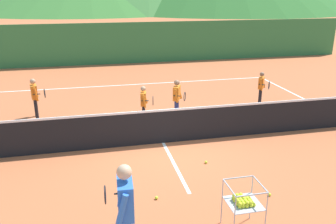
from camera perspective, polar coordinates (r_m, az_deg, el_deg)
ground_plane at (r=9.84m, az=-0.78°, el=-4.96°), size 120.00×120.00×0.00m
line_baseline_far at (r=15.86m, az=-5.64°, el=4.40°), size 12.29×0.08×0.01m
line_service_center at (r=9.83m, az=-0.78°, el=-4.94°), size 0.08×5.29×0.01m
tennis_net at (r=9.64m, az=-0.79°, el=-2.25°), size 12.69×0.08×1.05m
instructor at (r=5.50m, az=-6.90°, el=-14.49°), size 0.43×0.77×1.64m
student_0 at (r=12.27m, az=-20.55°, el=2.65°), size 0.51×0.58×1.31m
student_1 at (r=11.07m, az=-3.87°, el=1.77°), size 0.41×0.64×1.19m
student_2 at (r=11.39m, az=1.46°, el=2.62°), size 0.41×0.71×1.29m
student_3 at (r=13.32m, az=14.75°, el=4.20°), size 0.41×0.67×1.20m
ball_cart at (r=6.37m, az=11.95°, el=-13.79°), size 0.58×0.58×0.90m
tennis_ball_1 at (r=8.77m, az=6.10°, el=-7.99°), size 0.07×0.07×0.07m
tennis_ball_5 at (r=7.70m, az=-7.08°, el=-12.18°), size 0.07×0.07×0.07m
tennis_ball_6 at (r=7.38m, az=-1.86°, el=-13.56°), size 0.07×0.07×0.07m
tennis_ball_8 at (r=7.75m, az=15.93°, el=-12.59°), size 0.07×0.07×0.07m
windscreen_fence at (r=20.31m, az=-7.52°, el=10.85°), size 27.05×0.08×2.27m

